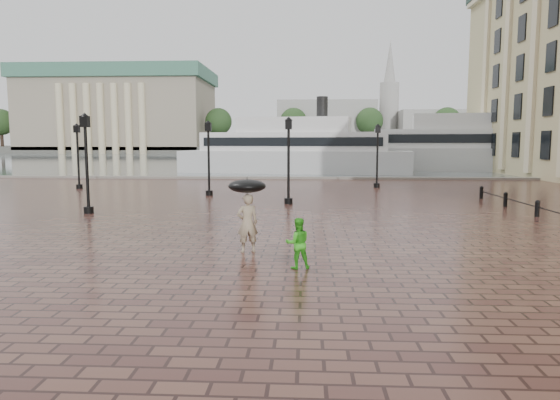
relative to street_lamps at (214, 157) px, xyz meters
name	(u,v)px	position (x,y,z in m)	size (l,w,h in m)	color
ground	(150,271)	(1.60, -17.60, -2.33)	(300.00, 300.00, 0.00)	#3C1F1B
harbour_water	(288,158)	(1.60, 74.40, -2.33)	(240.00, 240.00, 0.00)	#465256
quay_edge	(262,179)	(1.60, 14.40, -2.33)	(80.00, 0.60, 0.30)	slate
far_shore	(295,149)	(1.60, 142.40, -1.33)	(300.00, 60.00, 2.00)	#4C4C47
museum	(120,108)	(-53.40, 127.01, 11.58)	(57.00, 32.50, 26.00)	gray
distant_skyline	(446,123)	(49.74, 132.40, 7.13)	(102.50, 22.00, 33.00)	#9C9994
far_trees	(293,122)	(1.60, 120.40, 7.09)	(188.00, 8.00, 13.50)	#2D2119
street_lamps	(214,157)	(0.00, 0.00, 0.00)	(21.44, 14.44, 4.40)	black
adult_pedestrian	(247,223)	(3.82, -15.32, -1.46)	(0.63, 0.41, 1.73)	gray
child_pedestrian	(298,243)	(5.33, -17.15, -1.67)	(0.64, 0.50, 1.31)	green
ferry_near	(295,150)	(4.28, 23.57, 0.07)	(24.87, 9.43, 7.96)	#BDBDBD
ferry_far	(471,148)	(24.31, 28.71, 0.32)	(27.58, 11.31, 8.81)	#BDBDBD
umbrella	(247,186)	(3.82, -15.32, -0.37)	(1.10, 1.10, 1.15)	black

